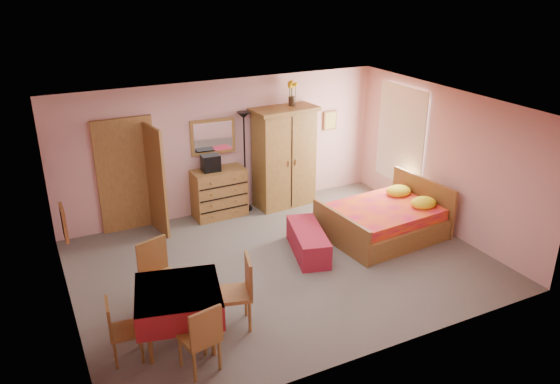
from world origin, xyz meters
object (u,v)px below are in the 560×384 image
chair_west (126,330)px  chair_east (234,293)px  dining_table (180,315)px  bed (383,212)px  sunflower_vase (292,93)px  chair_north (162,278)px  wardrobe (284,157)px  bench (308,241)px  chair_south (199,336)px  wall_mirror (213,137)px  chest_of_drawers (219,193)px  stereo (211,163)px  floor_lamp (245,162)px

chair_west → chair_east: chair_east is taller
dining_table → chair_east: bearing=-0.7°
bed → chair_east: 3.63m
sunflower_vase → chair_north: (-3.41, -2.67, -1.74)m
wardrobe → bench: 2.26m
chair_south → chair_west: bearing=130.6°
wall_mirror → chair_south: size_ratio=0.92×
dining_table → chair_south: chair_south is taller
chair_north → chair_west: bearing=30.6°
bed → bench: (-1.52, 0.02, -0.24)m
wall_mirror → wardrobe: (1.38, -0.27, -0.54)m
chest_of_drawers → chair_east: 3.58m
wall_mirror → chair_south: (-1.78, -4.24, -1.08)m
chair_south → chair_north: bearing=80.6°
chair_south → chair_west: size_ratio=1.10×
wall_mirror → stereo: size_ratio=2.56×
stereo → chair_south: bearing=-112.1°
sunflower_vase → bench: bearing=-110.3°
floor_lamp → chair_south: 4.74m
dining_table → wardrobe: bearing=46.3°
dining_table → chair_west: size_ratio=1.25×
wardrobe → bed: (0.94, -2.06, -0.55)m
chest_of_drawers → floor_lamp: floor_lamp is taller
floor_lamp → sunflower_vase: 1.62m
wardrobe → chair_north: wardrobe is taller
bed → chair_east: (-3.39, -1.30, 0.04)m
bed → chair_west: size_ratio=2.36×
sunflower_vase → dining_table: (-3.41, -3.43, -1.87)m
sunflower_vase → chair_west: sunflower_vase is taller
wall_mirror → floor_lamp: floor_lamp is taller
bench → chair_south: 3.23m
chair_west → bench: bearing=118.5°
dining_table → chair_west: bearing=-175.9°
floor_lamp → bed: bearing=-51.3°
floor_lamp → wardrobe: 0.81m
bed → dining_table: 4.34m
sunflower_vase → floor_lamp: bearing=178.6°
bed → chair_south: 4.51m
floor_lamp → bench: (0.22, -2.15, -0.78)m
wall_mirror → bed: bearing=-40.8°
wall_mirror → sunflower_vase: sunflower_vase is taller
wall_mirror → dining_table: wall_mirror is taller
chair_north → chair_east: size_ratio=1.02×
bench → chair_south: size_ratio=1.40×
chair_east → chest_of_drawers: bearing=-2.4°
stereo → dining_table: stereo is taller
floor_lamp → dining_table: 4.25m
wall_mirror → bench: wall_mirror is taller
chair_south → wall_mirror: bearing=55.6°
wardrobe → bed: 2.33m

